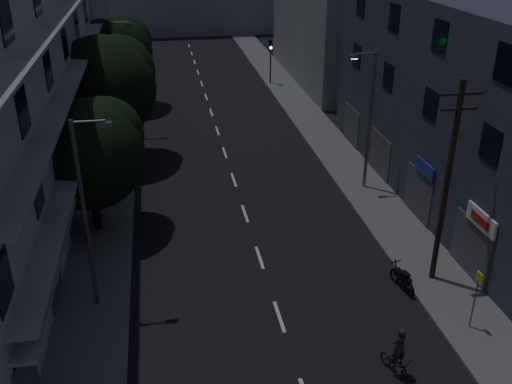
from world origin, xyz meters
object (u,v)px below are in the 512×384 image
object	(u,v)px
utility_pole	(447,181)
motorcycle	(402,279)
cyclist	(397,359)
bus_stop_sign	(477,290)

from	to	relation	value
utility_pole	motorcycle	size ratio (longest dim) A/B	4.99
motorcycle	cyclist	xyz separation A→B (m)	(-2.26, -4.85, 0.23)
bus_stop_sign	motorcycle	size ratio (longest dim) A/B	1.40
bus_stop_sign	cyclist	world-z (taller)	bus_stop_sign
motorcycle	utility_pole	bearing A→B (deg)	3.09
bus_stop_sign	cyclist	distance (m)	4.35
bus_stop_sign	cyclist	bearing A→B (deg)	-154.83
utility_pole	cyclist	bearing A→B (deg)	-126.34
bus_stop_sign	motorcycle	world-z (taller)	bus_stop_sign
cyclist	bus_stop_sign	bearing A→B (deg)	5.23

